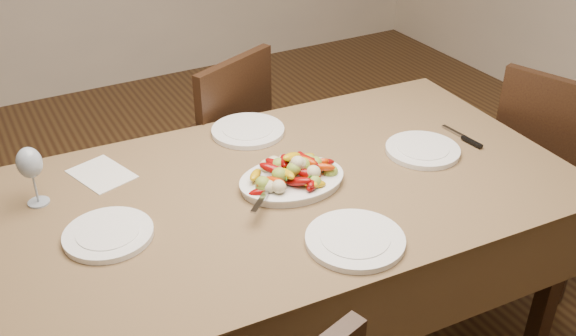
{
  "coord_description": "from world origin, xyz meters",
  "views": [
    {
      "loc": [
        -0.96,
        -1.35,
        1.87
      ],
      "look_at": [
        -0.12,
        0.18,
        0.82
      ],
      "focal_mm": 40.0,
      "sensor_mm": 36.0,
      "label": 1
    }
  ],
  "objects_px": {
    "serving_platter": "(292,182)",
    "chair_right": "(556,172)",
    "chair_far": "(205,152)",
    "plate_near": "(355,240)",
    "plate_left": "(108,235)",
    "wine_glass": "(32,175)",
    "plate_right": "(423,150)",
    "plate_far": "(248,131)",
    "dining_table": "(288,275)"
  },
  "relations": [
    {
      "from": "plate_far",
      "to": "dining_table",
      "type": "bearing_deg",
      "value": -96.17
    },
    {
      "from": "plate_near",
      "to": "plate_far",
      "type": "bearing_deg",
      "value": 88.2
    },
    {
      "from": "dining_table",
      "to": "plate_right",
      "type": "relative_size",
      "value": 7.14
    },
    {
      "from": "dining_table",
      "to": "plate_near",
      "type": "height_order",
      "value": "plate_near"
    },
    {
      "from": "serving_platter",
      "to": "chair_right",
      "type": "bearing_deg",
      "value": -2.54
    },
    {
      "from": "plate_right",
      "to": "plate_far",
      "type": "distance_m",
      "value": 0.63
    },
    {
      "from": "dining_table",
      "to": "plate_left",
      "type": "relative_size",
      "value": 7.23
    },
    {
      "from": "dining_table",
      "to": "serving_platter",
      "type": "xyz_separation_m",
      "value": [
        0.01,
        -0.01,
        0.39
      ]
    },
    {
      "from": "chair_far",
      "to": "wine_glass",
      "type": "bearing_deg",
      "value": 10.17
    },
    {
      "from": "wine_glass",
      "to": "chair_right",
      "type": "bearing_deg",
      "value": -9.82
    },
    {
      "from": "serving_platter",
      "to": "plate_far",
      "type": "distance_m",
      "value": 0.39
    },
    {
      "from": "chair_right",
      "to": "serving_platter",
      "type": "distance_m",
      "value": 1.27
    },
    {
      "from": "plate_far",
      "to": "plate_near",
      "type": "relative_size",
      "value": 0.95
    },
    {
      "from": "plate_right",
      "to": "plate_near",
      "type": "relative_size",
      "value": 0.92
    },
    {
      "from": "chair_far",
      "to": "chair_right",
      "type": "relative_size",
      "value": 1.0
    },
    {
      "from": "serving_platter",
      "to": "plate_far",
      "type": "bearing_deg",
      "value": 85.3
    },
    {
      "from": "dining_table",
      "to": "plate_far",
      "type": "bearing_deg",
      "value": 83.83
    },
    {
      "from": "chair_far",
      "to": "serving_platter",
      "type": "height_order",
      "value": "chair_far"
    },
    {
      "from": "plate_left",
      "to": "plate_near",
      "type": "distance_m",
      "value": 0.7
    },
    {
      "from": "chair_right",
      "to": "plate_far",
      "type": "distance_m",
      "value": 1.32
    },
    {
      "from": "chair_far",
      "to": "plate_right",
      "type": "height_order",
      "value": "chair_far"
    },
    {
      "from": "plate_right",
      "to": "wine_glass",
      "type": "xyz_separation_m",
      "value": [
        -1.23,
        0.32,
        0.09
      ]
    },
    {
      "from": "chair_far",
      "to": "chair_right",
      "type": "distance_m",
      "value": 1.49
    },
    {
      "from": "dining_table",
      "to": "plate_far",
      "type": "relative_size",
      "value": 6.86
    },
    {
      "from": "plate_far",
      "to": "plate_right",
      "type": "bearing_deg",
      "value": -42.01
    },
    {
      "from": "plate_right",
      "to": "plate_left",
      "type": "bearing_deg",
      "value": 177.62
    },
    {
      "from": "chair_far",
      "to": "plate_near",
      "type": "bearing_deg",
      "value": 65.01
    },
    {
      "from": "chair_far",
      "to": "serving_platter",
      "type": "xyz_separation_m",
      "value": [
        -0.01,
        -0.81,
        0.3
      ]
    },
    {
      "from": "plate_near",
      "to": "wine_glass",
      "type": "xyz_separation_m",
      "value": [
        -0.74,
        0.63,
        0.09
      ]
    },
    {
      "from": "plate_near",
      "to": "wine_glass",
      "type": "height_order",
      "value": "wine_glass"
    },
    {
      "from": "plate_far",
      "to": "plate_near",
      "type": "bearing_deg",
      "value": -91.8
    },
    {
      "from": "serving_platter",
      "to": "plate_left",
      "type": "bearing_deg",
      "value": 178.94
    },
    {
      "from": "serving_platter",
      "to": "chair_far",
      "type": "bearing_deg",
      "value": 89.0
    },
    {
      "from": "wine_glass",
      "to": "plate_near",
      "type": "bearing_deg",
      "value": -40.57
    },
    {
      "from": "dining_table",
      "to": "plate_left",
      "type": "distance_m",
      "value": 0.7
    },
    {
      "from": "dining_table",
      "to": "chair_far",
      "type": "xyz_separation_m",
      "value": [
        0.02,
        0.8,
        0.1
      ]
    },
    {
      "from": "chair_right",
      "to": "plate_right",
      "type": "distance_m",
      "value": 0.79
    },
    {
      "from": "plate_near",
      "to": "plate_right",
      "type": "bearing_deg",
      "value": 32.4
    },
    {
      "from": "chair_right",
      "to": "wine_glass",
      "type": "bearing_deg",
      "value": 62.05
    },
    {
      "from": "serving_platter",
      "to": "wine_glass",
      "type": "height_order",
      "value": "wine_glass"
    },
    {
      "from": "chair_right",
      "to": "plate_near",
      "type": "distance_m",
      "value": 1.29
    },
    {
      "from": "chair_far",
      "to": "plate_left",
      "type": "relative_size",
      "value": 3.73
    },
    {
      "from": "plate_near",
      "to": "chair_far",
      "type": "bearing_deg",
      "value": 89.75
    },
    {
      "from": "chair_far",
      "to": "plate_right",
      "type": "distance_m",
      "value": 1.01
    },
    {
      "from": "chair_far",
      "to": "wine_glass",
      "type": "height_order",
      "value": "wine_glass"
    },
    {
      "from": "chair_far",
      "to": "plate_left",
      "type": "bearing_deg",
      "value": 28.03
    },
    {
      "from": "dining_table",
      "to": "plate_right",
      "type": "xyz_separation_m",
      "value": [
        0.51,
        -0.04,
        0.39
      ]
    },
    {
      "from": "serving_platter",
      "to": "wine_glass",
      "type": "relative_size",
      "value": 1.63
    },
    {
      "from": "plate_right",
      "to": "chair_right",
      "type": "bearing_deg",
      "value": -1.59
    },
    {
      "from": "plate_left",
      "to": "plate_far",
      "type": "height_order",
      "value": "same"
    }
  ]
}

